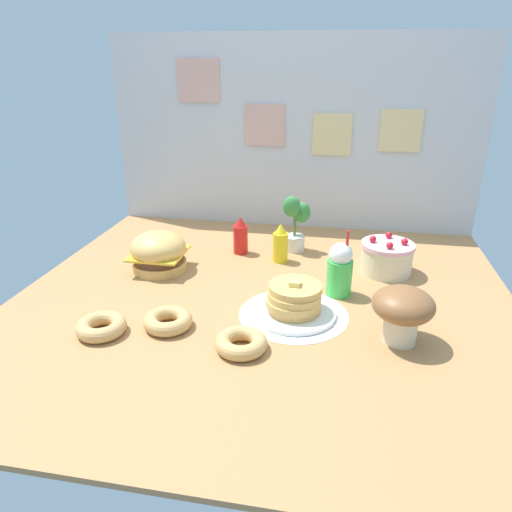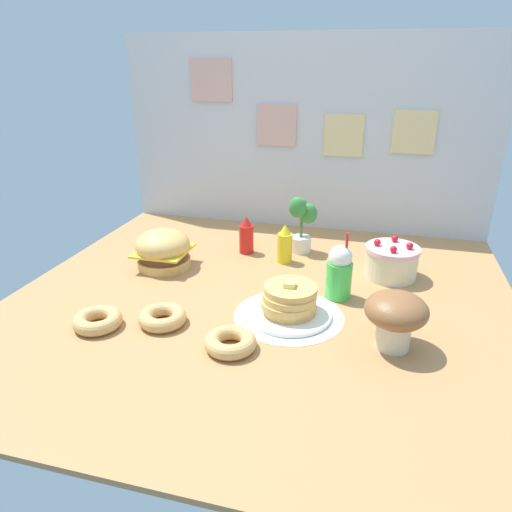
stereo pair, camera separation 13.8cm
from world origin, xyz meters
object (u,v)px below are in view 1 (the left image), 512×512
pancake_stack (294,301)px  donut_vanilla (241,342)px  donut_chocolate (168,320)px  potted_plant (295,221)px  donut_pink_glaze (101,326)px  mushroom_stool (403,310)px  ketchup_bottle (241,236)px  mustard_bottle (280,244)px  cream_soda_cup (340,269)px  burger (159,252)px  layer_cake (387,257)px

pancake_stack → donut_vanilla: pancake_stack is taller
pancake_stack → donut_vanilla: (-0.15, -0.27, -0.03)m
donut_chocolate → potted_plant: (0.37, 0.84, 0.13)m
pancake_stack → donut_chocolate: bearing=-158.2°
donut_pink_glaze → donut_chocolate: 0.24m
potted_plant → mushroom_stool: size_ratio=1.39×
ketchup_bottle → donut_vanilla: bearing=-77.7°
mustard_bottle → mushroom_stool: bearing=-51.1°
cream_soda_cup → donut_pink_glaze: (-0.83, -0.46, -0.08)m
mustard_bottle → burger: bearing=-159.5°
ketchup_bottle → potted_plant: size_ratio=0.66×
pancake_stack → ketchup_bottle: size_ratio=1.70×
mustard_bottle → donut_chocolate: (-0.32, -0.68, -0.06)m
potted_plant → cream_soda_cup: bearing=-62.9°
cream_soda_cup → donut_pink_glaze: cream_soda_cup is taller
donut_chocolate → potted_plant: bearing=66.2°
layer_cake → donut_vanilla: layer_cake is taller
layer_cake → potted_plant: potted_plant is taller
donut_chocolate → mushroom_stool: bearing=4.2°
ketchup_bottle → mushroom_stool: bearing=-44.1°
burger → donut_vanilla: size_ratio=1.43×
potted_plant → mushroom_stool: bearing=-60.0°
cream_soda_cup → mushroom_stool: (0.22, -0.32, 0.01)m
donut_pink_glaze → potted_plant: 1.11m
mushroom_stool → potted_plant: bearing=120.0°
ketchup_bottle → cream_soda_cup: (0.50, -0.37, 0.02)m
layer_cake → donut_pink_glaze: size_ratio=1.34×
cream_soda_cup → donut_vanilla: (-0.31, -0.48, -0.08)m
mushroom_stool → pancake_stack: bearing=163.0°
ketchup_bottle → donut_vanilla: 0.87m
cream_soda_cup → ketchup_bottle: bearing=143.4°
layer_cake → ketchup_bottle: size_ratio=1.25×
pancake_stack → mushroom_stool: mushroom_stool is taller
mustard_bottle → potted_plant: size_ratio=0.66×
burger → ketchup_bottle: (0.33, 0.27, 0.00)m
mustard_bottle → potted_plant: potted_plant is taller
potted_plant → layer_cake: bearing=-24.3°
donut_pink_glaze → layer_cake: bearing=34.9°
layer_cake → mushroom_stool: mushroom_stool is taller
donut_vanilla → mushroom_stool: size_ratio=0.85×
burger → cream_soda_cup: 0.83m
cream_soda_cup → donut_vanilla: 0.58m
mustard_bottle → donut_pink_glaze: bearing=-125.3°
layer_cake → donut_chocolate: size_ratio=1.34×
cream_soda_cup → mustard_bottle: bearing=133.6°
cream_soda_cup → donut_chocolate: (-0.61, -0.38, -0.08)m
potted_plant → donut_vanilla: bearing=-94.8°
layer_cake → mustard_bottle: bearing=175.2°
burger → layer_cake: bearing=8.8°
mushroom_stool → cream_soda_cup: bearing=123.9°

